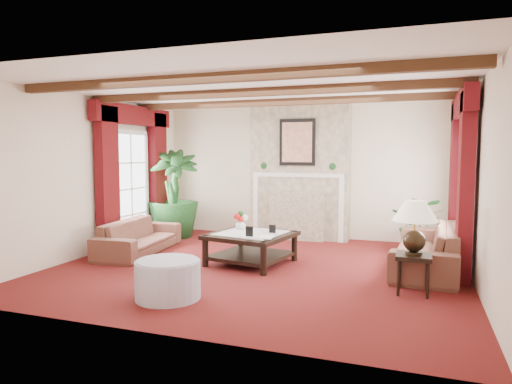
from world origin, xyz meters
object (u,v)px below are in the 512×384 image
at_px(sofa_left, 139,231).
at_px(potted_palm, 174,213).
at_px(ottoman, 168,280).
at_px(side_table, 413,274).
at_px(sofa_right, 427,240).
at_px(coffee_table, 251,248).

relative_size(sofa_left, potted_palm, 0.96).
relative_size(potted_palm, ottoman, 2.65).
height_order(sofa_left, side_table, sofa_left).
distance_m(sofa_right, potted_palm, 5.00).
bearing_deg(ottoman, sofa_left, 130.88).
distance_m(potted_palm, side_table, 5.27).
relative_size(sofa_right, potted_palm, 1.11).
relative_size(coffee_table, ottoman, 1.50).
bearing_deg(sofa_left, potted_palm, 0.34).
bearing_deg(sofa_left, side_table, -106.50).
bearing_deg(potted_palm, ottoman, -61.39).
distance_m(sofa_right, side_table, 1.33).
distance_m(coffee_table, ottoman, 1.99).
relative_size(side_table, ottoman, 0.63).
distance_m(coffee_table, side_table, 2.55).
xyz_separation_m(sofa_right, side_table, (-0.17, -1.31, -0.19)).
bearing_deg(ottoman, side_table, 23.06).
distance_m(sofa_left, side_table, 4.63).
bearing_deg(potted_palm, sofa_left, -83.91).
distance_m(sofa_left, potted_palm, 1.51).
bearing_deg(side_table, sofa_right, 82.40).
relative_size(sofa_left, ottoman, 2.54).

